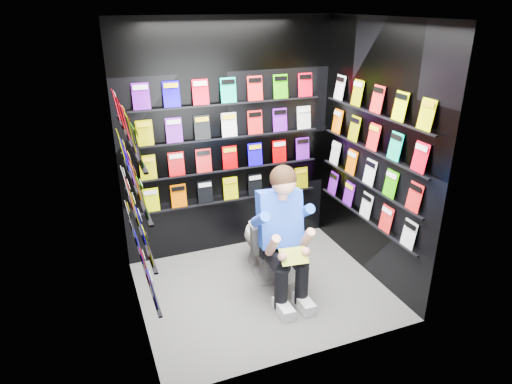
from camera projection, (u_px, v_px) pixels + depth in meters
name	position (u px, v px, depth m)	size (l,w,h in m)	color
floor	(263.00, 290.00, 4.65)	(2.40, 2.40, 0.00)	#5C5C59
ceiling	(264.00, 18.00, 3.64)	(2.40, 2.40, 0.00)	white
wall_back	(229.00, 141.00, 5.01)	(2.40, 0.04, 2.60)	black
wall_front	(316.00, 214.00, 3.29)	(2.40, 0.04, 2.60)	black
wall_left	(128.00, 189.00, 3.74)	(0.04, 2.00, 2.60)	black
wall_right	(374.00, 155.00, 4.55)	(0.04, 2.00, 2.60)	black
comics_back	(230.00, 141.00, 4.98)	(2.10, 0.06, 1.37)	#F06500
comics_left	(132.00, 188.00, 3.75)	(0.06, 1.70, 1.37)	#F06500
comics_right	(372.00, 155.00, 4.54)	(0.06, 1.70, 1.37)	#F06500
toilet	(263.00, 240.00, 4.85)	(0.42, 0.75, 0.73)	silver
longbox	(282.00, 263.00, 4.85)	(0.22, 0.40, 0.30)	white
longbox_lid	(282.00, 249.00, 4.79)	(0.24, 0.42, 0.03)	white
reader	(279.00, 219.00, 4.36)	(0.56, 0.82, 1.50)	blue
held_comic	(294.00, 256.00, 4.15)	(0.26, 0.01, 0.18)	green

